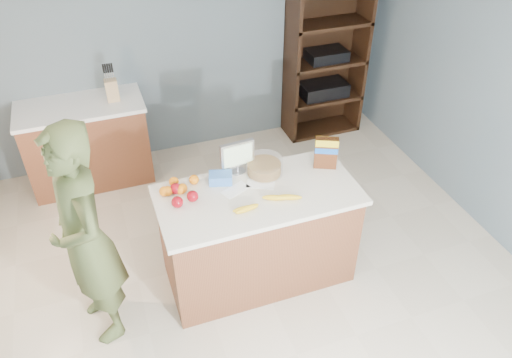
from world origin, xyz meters
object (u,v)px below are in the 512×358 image
object	(u,v)px
person	(85,240)
tv	(237,156)
counter_peninsula	(258,239)
shelving_unit	(324,63)
cereal_box	(326,151)

from	to	relation	value
person	tv	size ratio (longest dim) A/B	6.36
counter_peninsula	shelving_unit	xyz separation A→B (m)	(1.55, 2.05, 0.45)
person	tv	bearing A→B (deg)	91.50
person	counter_peninsula	bearing A→B (deg)	77.32
counter_peninsula	tv	size ratio (longest dim) A/B	5.53
shelving_unit	tv	world-z (taller)	shelving_unit
counter_peninsula	shelving_unit	bearing A→B (deg)	52.89
shelving_unit	cereal_box	bearing A→B (deg)	-115.74
shelving_unit	tv	distance (m)	2.38
tv	cereal_box	bearing A→B (deg)	-14.02
counter_peninsula	shelving_unit	size ratio (longest dim) A/B	0.87
cereal_box	person	bearing A→B (deg)	-173.69
counter_peninsula	tv	distance (m)	0.72
counter_peninsula	person	bearing A→B (deg)	-176.77
shelving_unit	tv	xyz separation A→B (m)	(-1.61, -1.74, 0.19)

